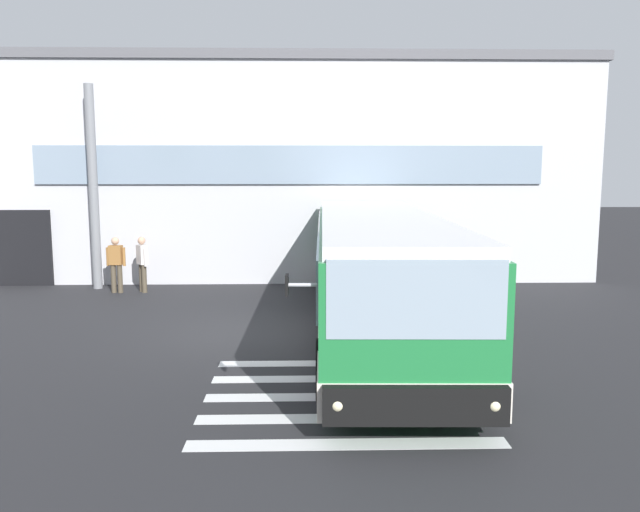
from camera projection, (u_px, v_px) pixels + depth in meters
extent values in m
cube|color=#232326|center=(242.00, 332.00, 14.51)|extent=(80.00, 90.00, 0.02)
cube|color=silver|center=(347.00, 444.00, 8.62)|extent=(4.40, 0.36, 0.01)
cube|color=silver|center=(343.00, 418.00, 9.51)|extent=(4.40, 0.36, 0.01)
cube|color=silver|center=(340.00, 397.00, 10.40)|extent=(4.40, 0.36, 0.01)
cube|color=silver|center=(337.00, 379.00, 11.29)|extent=(4.40, 0.36, 0.01)
cube|color=silver|center=(334.00, 363.00, 12.18)|extent=(4.40, 0.36, 0.01)
cube|color=#B7B7BC|center=(269.00, 172.00, 25.90)|extent=(21.89, 12.00, 7.02)
cube|color=#56565B|center=(268.00, 80.00, 25.39)|extent=(22.09, 12.20, 0.30)
cube|color=black|center=(23.00, 248.00, 20.04)|extent=(1.80, 0.16, 2.40)
cube|color=gray|center=(290.00, 165.00, 19.91)|extent=(15.89, 0.10, 1.20)
cylinder|color=slate|center=(93.00, 188.00, 19.30)|extent=(0.28, 0.28, 6.19)
cube|color=#1E7238|center=(377.00, 272.00, 14.13)|extent=(2.88, 11.83, 2.15)
cube|color=silver|center=(377.00, 307.00, 14.25)|extent=(2.93, 11.87, 0.55)
cube|color=silver|center=(378.00, 219.00, 13.97)|extent=(2.78, 11.62, 0.20)
cube|color=#8C9EAD|center=(416.00, 299.00, 8.28)|extent=(2.35, 0.19, 1.05)
cube|color=#8C9EAD|center=(433.00, 248.00, 14.36)|extent=(0.34, 10.56, 0.95)
cube|color=#8C9EAD|center=(319.00, 248.00, 14.37)|extent=(0.34, 10.56, 0.95)
cube|color=black|center=(417.00, 272.00, 8.23)|extent=(2.15, 0.16, 0.28)
cube|color=black|center=(415.00, 405.00, 8.34)|extent=(2.45, 0.27, 0.52)
sphere|color=beige|center=(494.00, 405.00, 8.30)|extent=(0.18, 0.18, 0.18)
sphere|color=beige|center=(337.00, 405.00, 8.30)|extent=(0.18, 0.18, 0.18)
cylinder|color=#B7B7BF|center=(302.00, 285.00, 8.46)|extent=(0.40, 0.06, 0.05)
cube|color=black|center=(287.00, 285.00, 8.46)|extent=(0.05, 0.20, 0.28)
cylinder|color=black|center=(471.00, 370.00, 10.22)|extent=(0.33, 1.01, 1.00)
cylinder|color=black|center=(325.00, 370.00, 10.23)|extent=(0.33, 1.01, 1.00)
cylinder|color=black|center=(412.00, 289.00, 16.91)|extent=(0.33, 1.01, 1.00)
cylinder|color=black|center=(324.00, 289.00, 16.92)|extent=(0.33, 1.01, 1.00)
cylinder|color=black|center=(406.00, 281.00, 18.20)|extent=(0.33, 1.01, 1.00)
cylinder|color=black|center=(324.00, 281.00, 18.21)|extent=(0.33, 1.01, 1.00)
cylinder|color=#4C4233|center=(120.00, 279.00, 18.96)|extent=(0.15, 0.15, 0.85)
cylinder|color=#4C4233|center=(114.00, 279.00, 18.98)|extent=(0.15, 0.15, 0.85)
cube|color=#996633|center=(116.00, 255.00, 18.87)|extent=(0.40, 0.26, 0.58)
sphere|color=tan|center=(115.00, 241.00, 18.82)|extent=(0.23, 0.23, 0.23)
cylinder|color=#996633|center=(124.00, 257.00, 18.86)|extent=(0.09, 0.09, 0.55)
cylinder|color=#996633|center=(108.00, 257.00, 18.90)|extent=(0.09, 0.09, 0.55)
cube|color=maroon|center=(118.00, 255.00, 19.05)|extent=(0.32, 0.21, 0.44)
cylinder|color=#4C4233|center=(144.00, 279.00, 19.00)|extent=(0.15, 0.15, 0.85)
cylinder|color=#4C4233|center=(142.00, 278.00, 19.15)|extent=(0.15, 0.15, 0.85)
cube|color=silver|center=(142.00, 255.00, 18.98)|extent=(0.40, 0.44, 0.58)
sphere|color=tan|center=(141.00, 241.00, 18.92)|extent=(0.23, 0.23, 0.23)
cylinder|color=silver|center=(145.00, 257.00, 18.79)|extent=(0.09, 0.09, 0.55)
cylinder|color=silver|center=(139.00, 255.00, 19.18)|extent=(0.09, 0.09, 0.55)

